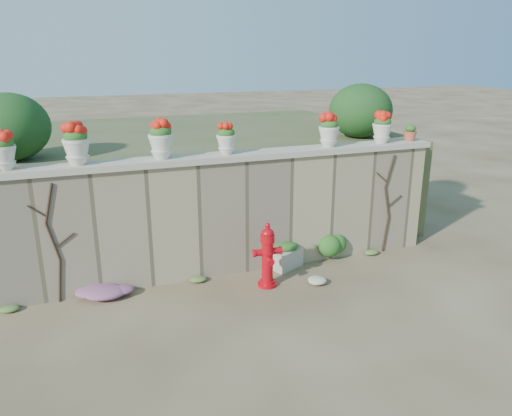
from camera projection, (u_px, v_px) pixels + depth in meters
name	position (u px, v px, depth m)	size (l,w,h in m)	color
ground	(257.00, 319.00, 7.25)	(80.00, 80.00, 0.00)	brown
stone_wall	(221.00, 217.00, 8.56)	(8.00, 0.40, 2.00)	#958663
wall_cap	(219.00, 157.00, 8.25)	(8.10, 0.52, 0.10)	#B8AF9C
raised_fill	(181.00, 176.00, 11.42)	(9.00, 6.00, 2.00)	#384C23
back_shrub_left	(9.00, 127.00, 8.11)	(1.30, 1.30, 1.10)	#143814
back_shrub_right	(361.00, 111.00, 10.30)	(1.30, 1.30, 1.10)	#143814
vine_left	(54.00, 242.00, 7.48)	(0.60, 0.04, 1.91)	black
vine_right	(388.00, 202.00, 9.44)	(0.60, 0.04, 1.91)	black
fire_hydrant	(267.00, 255.00, 8.13)	(0.47, 0.33, 1.10)	#BB0711
planter_box	(286.00, 256.00, 8.95)	(0.66, 0.54, 0.48)	#B8AF9C
green_shrub	(333.00, 244.00, 9.24)	(0.66, 0.60, 0.63)	#1E5119
magenta_clump	(107.00, 290.00, 7.90)	(0.89, 0.59, 0.24)	#BC25A8
white_flowers	(320.00, 279.00, 8.36)	(0.46, 0.37, 0.17)	white
urn_pot_0	(3.00, 151.00, 7.09)	(0.36, 0.36, 0.56)	beige
urn_pot_1	(76.00, 144.00, 7.41)	(0.40, 0.40, 0.63)	beige
urn_pot_2	(161.00, 139.00, 7.82)	(0.40, 0.40, 0.62)	beige
urn_pot_3	(226.00, 139.00, 8.20)	(0.33, 0.33, 0.51)	beige
urn_pot_4	(329.00, 131.00, 8.82)	(0.37, 0.37, 0.57)	beige
urn_pot_5	(382.00, 128.00, 9.18)	(0.36, 0.36, 0.57)	beige
terracotta_pot	(410.00, 134.00, 9.44)	(0.25, 0.25, 0.30)	#AE5035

